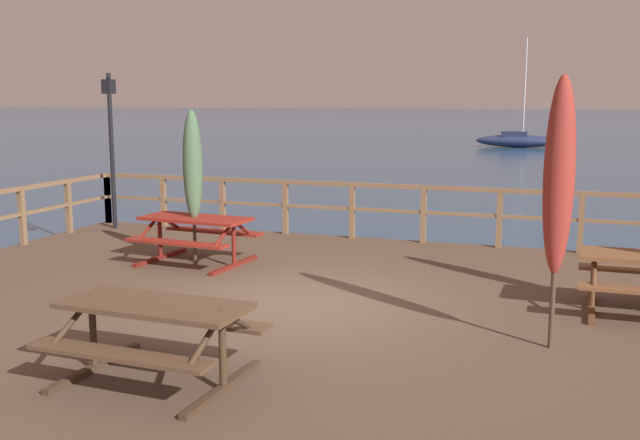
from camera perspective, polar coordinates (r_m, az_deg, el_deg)
name	(u,v)px	position (r m, az deg, el deg)	size (l,w,h in m)	color
ground_plane	(303,351)	(9.92, -1.38, -10.24)	(600.00, 600.00, 0.00)	navy
wooden_deck	(302,327)	(9.81, -1.39, -8.38)	(12.85, 9.52, 0.68)	brown
railing_waterside_far	(387,203)	(13.89, 5.29, 1.35)	(12.65, 0.10, 1.09)	brown
picnic_table_back_right	(155,324)	(7.13, -12.82, -7.97)	(1.86, 1.47, 0.78)	brown
picnic_table_back_left	(196,230)	(12.09, -9.71, -0.77)	(1.91, 1.55, 0.78)	maroon
patio_umbrella_short_front	(559,177)	(7.99, 18.21, 3.18)	(0.32, 0.32, 2.92)	#4C3828
patio_umbrella_tall_front	(193,166)	(12.03, -9.94, 4.18)	(0.32, 0.32, 2.51)	#4C3828
lamp_post_hooked	(111,127)	(15.48, -16.08, 6.99)	(0.46, 0.60, 3.20)	black
sailboat_distant	(518,140)	(54.69, 15.25, 6.06)	(6.03, 1.78, 7.72)	navy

